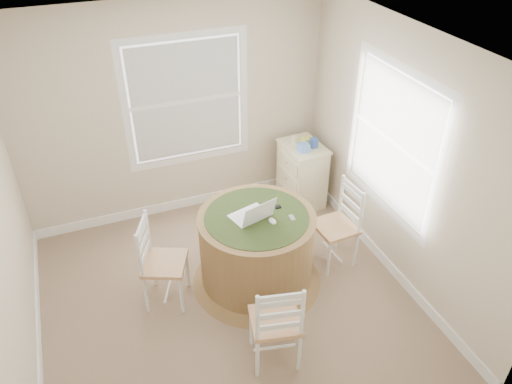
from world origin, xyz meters
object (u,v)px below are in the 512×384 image
corner_chest (302,174)px  laptop (252,215)px  round_table (257,247)px  chair_right (335,227)px  chair_left (165,263)px  chair_near (275,320)px

corner_chest → laptop: bearing=-138.0°
round_table → chair_right: chair_right is taller
laptop → chair_right: bearing=163.0°
chair_left → round_table: bearing=-71.7°
chair_near → chair_left: bearing=-43.4°
round_table → laptop: laptop is taller
round_table → corner_chest: (1.07, 1.16, -0.05)m
round_table → chair_left: (-0.93, 0.09, 0.02)m
round_table → laptop: 0.42m
chair_left → corner_chest: (2.00, 1.07, -0.06)m
chair_left → chair_near: bearing=-122.1°
round_table → corner_chest: 1.58m
chair_near → laptop: laptop is taller
round_table → chair_near: 0.99m
chair_right → round_table: bearing=-95.1°
chair_right → laptop: laptop is taller
chair_left → corner_chest: chair_left is taller
round_table → chair_near: size_ratio=1.42×
corner_chest → chair_near: bearing=-125.0°
chair_left → chair_near: 1.28m
corner_chest → chair_right: bearing=-102.5°
chair_near → chair_right: size_ratio=1.00×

